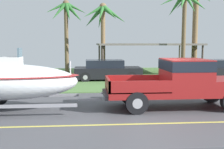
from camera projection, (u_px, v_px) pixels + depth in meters
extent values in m
cube|color=#4C4C51|center=(155.00, 111.00, 10.96)|extent=(36.00, 8.00, 0.06)
cube|color=#567F42|center=(121.00, 77.00, 21.85)|extent=(36.00, 14.00, 0.11)
cube|color=#DBCC4C|center=(168.00, 123.00, 9.18)|extent=(34.20, 0.12, 0.01)
cube|color=maroon|center=(175.00, 92.00, 11.32)|extent=(5.31, 1.99, 0.22)
cube|color=maroon|center=(223.00, 83.00, 11.45)|extent=(1.49, 1.99, 0.38)
cube|color=maroon|center=(185.00, 74.00, 11.28)|extent=(1.59, 1.99, 1.15)
cube|color=black|center=(185.00, 65.00, 11.24)|extent=(1.61, 2.01, 0.38)
cube|color=#621111|center=(136.00, 89.00, 11.17)|extent=(2.23, 1.99, 0.04)
cube|color=maroon|center=(132.00, 80.00, 12.10)|extent=(2.23, 0.08, 0.45)
cube|color=maroon|center=(141.00, 87.00, 10.20)|extent=(2.23, 0.08, 0.45)
cube|color=maroon|center=(108.00, 84.00, 11.06)|extent=(0.08, 1.99, 0.45)
cube|color=#333338|center=(105.00, 94.00, 11.09)|extent=(0.12, 1.79, 0.16)
sphere|color=#B2B2B7|center=(102.00, 93.00, 11.07)|extent=(0.10, 0.10, 0.10)
cylinder|color=black|center=(211.00, 93.00, 12.38)|extent=(0.80, 0.28, 0.80)
cylinder|color=#9E9EA3|center=(211.00, 93.00, 12.38)|extent=(0.36, 0.29, 0.36)
cylinder|color=black|center=(130.00, 94.00, 12.08)|extent=(0.80, 0.28, 0.80)
cylinder|color=#9E9EA3|center=(130.00, 94.00, 12.08)|extent=(0.36, 0.29, 0.36)
cylinder|color=black|center=(137.00, 103.00, 10.32)|extent=(0.80, 0.28, 0.80)
cylinder|color=#9E9EA3|center=(137.00, 103.00, 10.32)|extent=(0.36, 0.29, 0.36)
cube|color=gray|center=(90.00, 99.00, 11.06)|extent=(0.90, 0.10, 0.08)
cube|color=gray|center=(12.00, 96.00, 11.78)|extent=(5.29, 0.12, 0.10)
ellipsoid|color=silver|center=(5.00, 82.00, 10.72)|extent=(5.29, 1.99, 1.30)
ellipsoid|color=#B22626|center=(5.00, 76.00, 10.69)|extent=(5.39, 2.03, 0.12)
cube|color=silver|center=(12.00, 66.00, 10.68)|extent=(0.70, 0.60, 0.65)
cube|color=slate|center=(20.00, 53.00, 10.65)|extent=(0.06, 0.56, 0.36)
cylinder|color=silver|center=(70.00, 68.00, 10.87)|extent=(0.04, 0.04, 0.50)
cube|color=black|center=(218.00, 72.00, 19.81)|extent=(4.53, 1.80, 0.70)
cube|color=black|center=(215.00, 63.00, 19.73)|extent=(2.53, 1.66, 0.50)
cylinder|color=black|center=(192.00, 74.00, 20.50)|extent=(0.66, 0.22, 0.66)
cylinder|color=#9E9EA3|center=(192.00, 74.00, 20.50)|extent=(0.30, 0.23, 0.30)
cylinder|color=black|center=(201.00, 77.00, 18.90)|extent=(0.66, 0.22, 0.66)
cylinder|color=#9E9EA3|center=(201.00, 77.00, 18.90)|extent=(0.30, 0.23, 0.30)
cube|color=black|center=(108.00, 73.00, 19.57)|extent=(4.39, 1.89, 0.70)
cube|color=black|center=(104.00, 64.00, 19.49)|extent=(2.46, 1.74, 0.50)
cylinder|color=black|center=(128.00, 74.00, 20.57)|extent=(0.66, 0.22, 0.66)
cylinder|color=#9E9EA3|center=(128.00, 74.00, 20.57)|extent=(0.30, 0.23, 0.30)
cylinder|color=black|center=(132.00, 77.00, 18.87)|extent=(0.66, 0.22, 0.66)
cylinder|color=#9E9EA3|center=(132.00, 77.00, 18.87)|extent=(0.30, 0.23, 0.30)
cylinder|color=black|center=(85.00, 74.00, 20.31)|extent=(0.66, 0.22, 0.66)
cylinder|color=#9E9EA3|center=(85.00, 74.00, 20.31)|extent=(0.30, 0.23, 0.30)
cylinder|color=black|center=(85.00, 77.00, 18.61)|extent=(0.66, 0.22, 0.66)
cylinder|color=#9E9EA3|center=(85.00, 77.00, 18.61)|extent=(0.30, 0.23, 0.30)
cylinder|color=#4C4238|center=(179.00, 58.00, 26.78)|extent=(0.14, 0.14, 2.31)
cylinder|color=#4C4238|center=(202.00, 61.00, 21.50)|extent=(0.14, 0.14, 2.31)
cylinder|color=#4C4238|center=(99.00, 58.00, 26.15)|extent=(0.14, 0.14, 2.31)
cylinder|color=#4C4238|center=(103.00, 62.00, 20.87)|extent=(0.14, 0.14, 2.31)
cube|color=#6B665B|center=(146.00, 44.00, 23.69)|extent=(7.81, 5.83, 0.14)
cylinder|color=brown|center=(184.00, 37.00, 20.22)|extent=(0.29, 0.40, 5.87)
cone|color=#387A38|center=(195.00, 1.00, 19.91)|extent=(1.73, 0.68, 1.44)
cone|color=#387A38|center=(186.00, 3.00, 20.56)|extent=(0.92, 1.47, 1.34)
cone|color=#387A38|center=(177.00, 5.00, 20.43)|extent=(1.30, 1.45, 1.71)
cone|color=#387A38|center=(183.00, 1.00, 19.29)|extent=(1.15, 1.73, 1.54)
cone|color=#387A38|center=(190.00, 3.00, 19.47)|extent=(0.80, 1.43, 1.63)
cylinder|color=brown|center=(103.00, 42.00, 21.58)|extent=(0.32, 0.37, 5.13)
cone|color=#2D6B2D|center=(114.00, 15.00, 21.51)|extent=(1.92, 0.53, 1.44)
cone|color=#2D6B2D|center=(109.00, 12.00, 21.80)|extent=(1.33, 1.27, 1.01)
cone|color=#2D6B2D|center=(101.00, 18.00, 22.01)|extent=(0.66, 1.61, 1.75)
cone|color=#2D6B2D|center=(94.00, 17.00, 21.57)|extent=(1.70, 0.99, 1.74)
cone|color=#2D6B2D|center=(93.00, 12.00, 20.98)|extent=(1.67, 0.95, 1.10)
cone|color=#2D6B2D|center=(101.00, 14.00, 20.58)|extent=(0.72, 1.81, 1.43)
cone|color=#2D6B2D|center=(109.00, 12.00, 20.92)|extent=(1.36, 1.43, 1.30)
sphere|color=brown|center=(103.00, 6.00, 21.30)|extent=(0.51, 0.51, 0.51)
cylinder|color=brown|center=(66.00, 39.00, 23.60)|extent=(0.32, 0.50, 5.63)
cone|color=#286028|center=(76.00, 8.00, 23.50)|extent=(1.76, 0.51, 1.04)
cone|color=#286028|center=(74.00, 12.00, 23.86)|extent=(1.50, 1.23, 1.47)
cone|color=#286028|center=(67.00, 11.00, 23.96)|extent=(0.42, 1.43, 1.26)
cone|color=#286028|center=(62.00, 8.00, 23.81)|extent=(1.02, 1.29, 0.94)
cone|color=#286028|center=(59.00, 11.00, 23.50)|extent=(1.41, 0.78, 1.42)
cone|color=#286028|center=(56.00, 8.00, 22.96)|extent=(1.76, 0.96, 1.09)
cone|color=#286028|center=(59.00, 11.00, 22.74)|extent=(1.43, 1.62, 1.67)
cone|color=#286028|center=(68.00, 12.00, 22.82)|extent=(0.85, 1.59, 1.70)
cone|color=#286028|center=(74.00, 12.00, 23.05)|extent=(1.70, 1.30, 1.77)
sphere|color=brown|center=(66.00, 3.00, 23.30)|extent=(0.51, 0.51, 0.51)
cylinder|color=brown|center=(195.00, 32.00, 22.01)|extent=(0.41, 0.46, 6.62)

